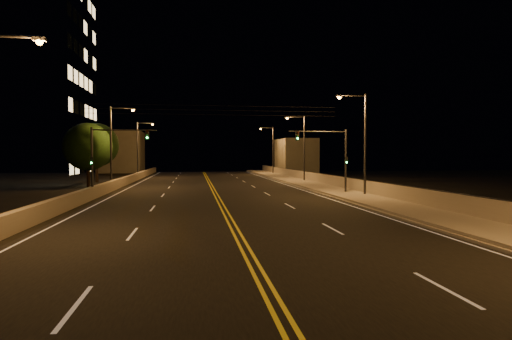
{
  "coord_description": "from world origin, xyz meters",
  "views": [
    {
      "loc": [
        -1.81,
        -8.5,
        3.43
      ],
      "look_at": [
        2.0,
        18.0,
        2.5
      ],
      "focal_mm": 30.0,
      "sensor_mm": 36.0,
      "label": 1
    }
  ],
  "objects": [
    {
      "name": "distant_building_right",
      "position": [
        16.5,
        67.74,
        3.19
      ],
      "size": [
        6.0,
        10.0,
        6.37
      ],
      "primitive_type": "cube",
      "color": "gray",
      "rests_on": "ground"
    },
    {
      "name": "lane_markings",
      "position": [
        0.0,
        19.93,
        0.02
      ],
      "size": [
        17.32,
        116.0,
        0.0
      ],
      "color": "silver",
      "rests_on": "road"
    },
    {
      "name": "parapet_rail",
      "position": [
        12.45,
        20.0,
        1.33
      ],
      "size": [
        0.06,
        120.0,
        0.06
      ],
      "primitive_type": "cylinder",
      "rotation": [
        1.57,
        0.0,
        0.0
      ],
      "color": "black",
      "rests_on": "parapet_wall"
    },
    {
      "name": "sidewalk",
      "position": [
        10.8,
        20.0,
        0.15
      ],
      "size": [
        3.6,
        120.0,
        0.3
      ],
      "primitive_type": "cube",
      "color": "gray",
      "rests_on": "ground"
    },
    {
      "name": "traffic_signal_left",
      "position": [
        -8.75,
        26.58,
        3.6
      ],
      "size": [
        5.11,
        0.31,
        5.63
      ],
      "color": "#2D2D33",
      "rests_on": "ground"
    },
    {
      "name": "streetlight_1",
      "position": [
        11.5,
        24.32,
        4.86
      ],
      "size": [
        2.55,
        0.28,
        8.34
      ],
      "color": "#2D2D33",
      "rests_on": "ground"
    },
    {
      "name": "tree_1",
      "position": [
        -14.13,
        47.99,
        4.72
      ],
      "size": [
        5.53,
        5.53,
        7.49
      ],
      "color": "black",
      "rests_on": "ground"
    },
    {
      "name": "tree_0",
      "position": [
        -12.96,
        38.68,
        4.3
      ],
      "size": [
        5.04,
        5.04,
        6.83
      ],
      "color": "black",
      "rests_on": "ground"
    },
    {
      "name": "traffic_signal_right",
      "position": [
        9.95,
        26.58,
        3.6
      ],
      "size": [
        5.11,
        0.31,
        5.63
      ],
      "color": "#2D2D33",
      "rests_on": "ground"
    },
    {
      "name": "curb",
      "position": [
        8.93,
        20.0,
        0.07
      ],
      "size": [
        0.14,
        120.0,
        0.15
      ],
      "primitive_type": "cube",
      "color": "gray",
      "rests_on": "ground"
    },
    {
      "name": "overhead_wires",
      "position": [
        0.0,
        29.5,
        7.4
      ],
      "size": [
        22.0,
        0.03,
        0.83
      ],
      "color": "black"
    },
    {
      "name": "parapet_wall",
      "position": [
        12.45,
        20.0,
        0.8
      ],
      "size": [
        0.3,
        120.0,
        1.0
      ],
      "primitive_type": "cube",
      "color": "gray",
      "rests_on": "sidewalk"
    },
    {
      "name": "streetlight_3",
      "position": [
        11.5,
        65.17,
        4.86
      ],
      "size": [
        2.55,
        0.28,
        8.34
      ],
      "color": "#2D2D33",
      "rests_on": "ground"
    },
    {
      "name": "streetlight_5",
      "position": [
        -9.9,
        36.47,
        4.86
      ],
      "size": [
        2.55,
        0.28,
        8.34
      ],
      "color": "#2D2D33",
      "rests_on": "ground"
    },
    {
      "name": "jersey_barrier",
      "position": [
        -9.75,
        20.0,
        0.48
      ],
      "size": [
        0.45,
        120.0,
        0.95
      ],
      "primitive_type": "cube",
      "color": "gray",
      "rests_on": "ground"
    },
    {
      "name": "streetlight_2",
      "position": [
        11.5,
        43.62,
        4.86
      ],
      "size": [
        2.55,
        0.28,
        8.34
      ],
      "color": "#2D2D33",
      "rests_on": "ground"
    },
    {
      "name": "ground",
      "position": [
        0.0,
        0.0,
        0.0
      ],
      "size": [
        160.0,
        160.0,
        0.0
      ],
      "primitive_type": "plane",
      "color": "black",
      "rests_on": "ground"
    },
    {
      "name": "road",
      "position": [
        0.0,
        20.0,
        0.01
      ],
      "size": [
        18.0,
        120.0,
        0.02
      ],
      "primitive_type": "cube",
      "color": "black",
      "rests_on": "ground"
    },
    {
      "name": "streetlight_6",
      "position": [
        -9.9,
        56.85,
        4.86
      ],
      "size": [
        2.55,
        0.28,
        8.34
      ],
      "color": "#2D2D33",
      "rests_on": "ground"
    },
    {
      "name": "distant_building_left",
      "position": [
        -16.0,
        78.32,
        4.01
      ],
      "size": [
        8.0,
        8.0,
        8.02
      ],
      "primitive_type": "cube",
      "color": "gray",
      "rests_on": "ground"
    }
  ]
}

